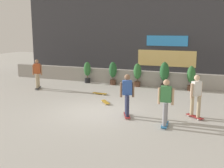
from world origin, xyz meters
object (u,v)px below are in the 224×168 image
object	(u,v)px
skater_foreground	(127,94)
skater_by_wall_left	(196,94)
potted_plant_2	(137,73)
skater_by_wall_right	(37,73)
potted_plant_0	(87,71)
potted_plant_1	(113,72)
potted_plant_3	(164,73)
skateboard_near_camera	(100,93)
skater_far_right	(166,101)
potted_plant_4	(191,77)
skateboard_aside	(105,102)

from	to	relation	value
skater_foreground	skater_by_wall_left	bearing A→B (deg)	18.59
potted_plant_2	skater_by_wall_right	bearing A→B (deg)	-152.07
potted_plant_0	potted_plant_1	world-z (taller)	potted_plant_1
potted_plant_3	skater_by_wall_left	distance (m)	5.42
skater_by_wall_left	skateboard_near_camera	xyz separation A→B (m)	(-5.04, 2.25, -0.88)
potted_plant_1	skater_foreground	world-z (taller)	skater_foreground
skater_by_wall_left	skater_far_right	distance (m)	1.64
potted_plant_0	skater_by_wall_left	xyz separation A→B (m)	(7.10, -4.96, 0.18)
potted_plant_0	potted_plant_3	xyz separation A→B (m)	(4.92, -0.00, 0.15)
potted_plant_0	potted_plant_4	xyz separation A→B (m)	(6.42, 0.00, 0.04)
potted_plant_0	potted_plant_3	world-z (taller)	potted_plant_3
potted_plant_4	skater_far_right	distance (m)	6.34
potted_plant_4	skateboard_aside	xyz separation A→B (m)	(-3.39, -4.24, -0.73)
potted_plant_0	skater_by_wall_left	size ratio (longest dim) A/B	0.79
skateboard_near_camera	skater_by_wall_left	bearing A→B (deg)	-24.08
skater_by_wall_right	skater_by_wall_left	xyz separation A→B (m)	(8.93, -2.24, 0.00)
skater_foreground	potted_plant_0	bearing A→B (deg)	128.45
potted_plant_2	potted_plant_4	world-z (taller)	potted_plant_2
potted_plant_3	potted_plant_4	size ratio (longest dim) A/B	1.11
potted_plant_0	skater_by_wall_right	size ratio (longest dim) A/B	0.79
potted_plant_0	skater_far_right	xyz separation A→B (m)	(6.20, -6.33, 0.18)
skater_by_wall_right	skateboard_aside	size ratio (longest dim) A/B	2.28
skater_foreground	skateboard_near_camera	size ratio (longest dim) A/B	2.08
potted_plant_4	skater_by_wall_left	distance (m)	5.01
potted_plant_1	skateboard_near_camera	xyz separation A→B (m)	(0.31, -2.71, -0.75)
potted_plant_4	potted_plant_0	bearing A→B (deg)	180.00
potted_plant_0	skater_foreground	distance (m)	7.41
skater_by_wall_left	skater_far_right	xyz separation A→B (m)	(-0.90, -1.37, 0.00)
skater_by_wall_left	skater_far_right	size ratio (longest dim) A/B	1.00
potted_plant_1	skateboard_near_camera	size ratio (longest dim) A/B	1.73
potted_plant_3	skateboard_aside	distance (m)	4.72
potted_plant_3	potted_plant_0	bearing A→B (deg)	180.00
skater_by_wall_right	potted_plant_4	bearing A→B (deg)	18.30
skater_by_wall_left	potted_plant_4	bearing A→B (deg)	97.86
potted_plant_1	skateboard_aside	bearing A→B (deg)	-73.24
skater_by_wall_right	skater_far_right	size ratio (longest dim) A/B	1.00
skateboard_aside	skater_foreground	bearing A→B (deg)	-44.81
potted_plant_0	skateboard_near_camera	bearing A→B (deg)	-52.73
potted_plant_3	potted_plant_2	bearing A→B (deg)	180.00
potted_plant_4	skateboard_near_camera	distance (m)	5.18
potted_plant_0	skater_by_wall_left	bearing A→B (deg)	-34.95
potted_plant_0	skater_by_wall_right	distance (m)	3.28
potted_plant_0	skater_far_right	bearing A→B (deg)	-45.58
potted_plant_2	skateboard_near_camera	size ratio (longest dim) A/B	1.71
skateboard_near_camera	skateboard_aside	size ratio (longest dim) A/B	1.10
potted_plant_3	skater_foreground	distance (m)	5.81
skater_by_wall_right	skater_far_right	xyz separation A→B (m)	(8.03, -3.60, 0.00)
potted_plant_2	skater_foreground	size ratio (longest dim) A/B	0.82
skateboard_aside	skater_far_right	bearing A→B (deg)	-33.43
potted_plant_2	skater_by_wall_left	world-z (taller)	skater_by_wall_left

